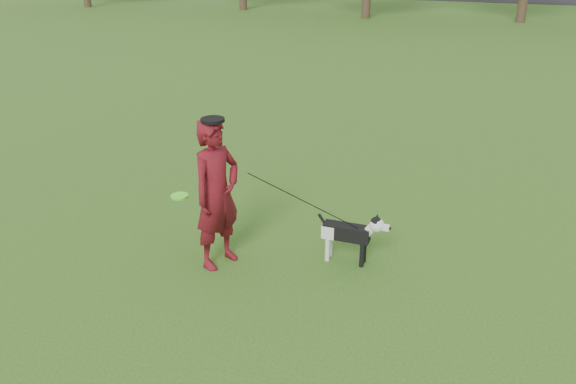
% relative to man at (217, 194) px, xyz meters
% --- Properties ---
extents(ground, '(120.00, 120.00, 0.00)m').
position_rel_man_xyz_m(ground, '(0.31, 0.35, -1.01)').
color(ground, '#285116').
rests_on(ground, ground).
extents(man, '(0.71, 0.86, 2.01)m').
position_rel_man_xyz_m(man, '(0.00, 0.00, 0.00)').
color(man, '#530B1B').
rests_on(man, ground).
extents(dog, '(0.99, 0.20, 0.75)m').
position_rel_man_xyz_m(dog, '(1.66, 0.59, -0.55)').
color(dog, black).
rests_on(dog, ground).
extents(man_held_items, '(2.40, 0.83, 1.52)m').
position_rel_man_xyz_m(man_held_items, '(1.13, 0.26, -0.05)').
color(man_held_items, '#59FD20').
rests_on(man_held_items, ground).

